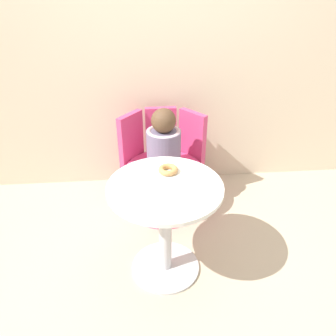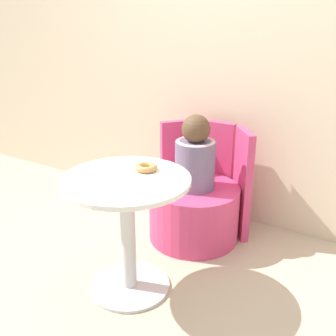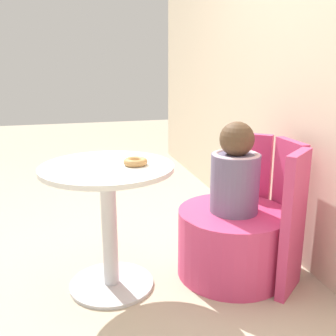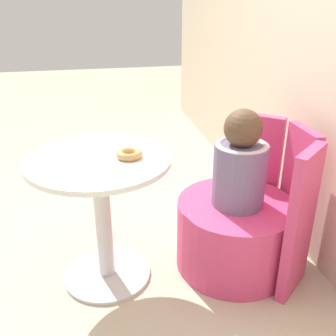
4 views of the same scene
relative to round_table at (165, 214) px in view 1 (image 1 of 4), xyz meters
The scene contains 7 objects.
ground_plane 0.47m from the round_table, ahead, with size 12.00×12.00×0.00m, color #B7A88E.
back_wall 1.36m from the round_table, 86.69° to the left, with size 6.00×0.06×2.40m.
round_table is the anchor object (origin of this frame).
tub_chair 0.73m from the round_table, 86.40° to the left, with size 0.61×0.61×0.38m.
booth_backrest 0.93m from the round_table, 87.37° to the left, with size 0.71×0.26×0.75m.
child_figure 0.69m from the round_table, 86.40° to the left, with size 0.26×0.26×0.49m.
donut 0.27m from the round_table, 77.70° to the left, with size 0.12×0.12×0.03m.
Camera 1 is at (-0.18, -1.54, 1.72)m, focal length 35.00 mm.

